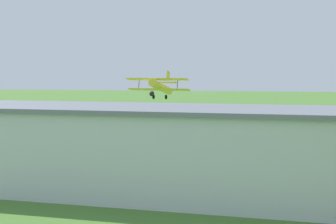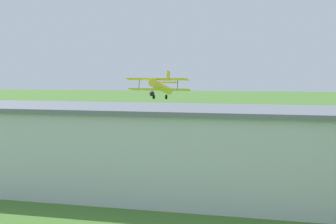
{
  "view_description": "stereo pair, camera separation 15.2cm",
  "coord_description": "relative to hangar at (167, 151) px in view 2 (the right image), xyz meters",
  "views": [
    {
      "loc": [
        -11.2,
        82.03,
        9.44
      ],
      "look_at": [
        4.27,
        17.64,
        4.7
      ],
      "focal_mm": 58.8,
      "sensor_mm": 36.0,
      "label": 1
    },
    {
      "loc": [
        -11.35,
        81.99,
        9.44
      ],
      "look_at": [
        4.27,
        17.64,
        4.7
      ],
      "focal_mm": 58.8,
      "sensor_mm": 36.0,
      "label": 2
    }
  ],
  "objects": [
    {
      "name": "person_crossing_taxiway",
      "position": [
        16.13,
        -17.43,
        -2.61
      ],
      "size": [
        0.53,
        0.53,
        1.63
      ],
      "color": "#B23333",
      "rests_on": "ground_plane"
    },
    {
      "name": "car_black",
      "position": [
        19.79,
        -11.01,
        -2.62
      ],
      "size": [
        2.05,
        4.13,
        1.53
      ],
      "color": "black",
      "rests_on": "ground_plane"
    },
    {
      "name": "biplane",
      "position": [
        9.44,
        -34.42,
        4.08
      ],
      "size": [
        9.24,
        7.88,
        4.07
      ],
      "color": "yellow"
    },
    {
      "name": "ground_plane",
      "position": [
        1.37,
        -41.07,
        -3.42
      ],
      "size": [
        400.0,
        400.0,
        0.0
      ],
      "primitive_type": "plane",
      "color": "#47752D"
    },
    {
      "name": "hangar",
      "position": [
        0.0,
        0.0,
        0.0
      ],
      "size": [
        36.65,
        12.65,
        6.82
      ],
      "color": "silver",
      "rests_on": "ground_plane"
    }
  ]
}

